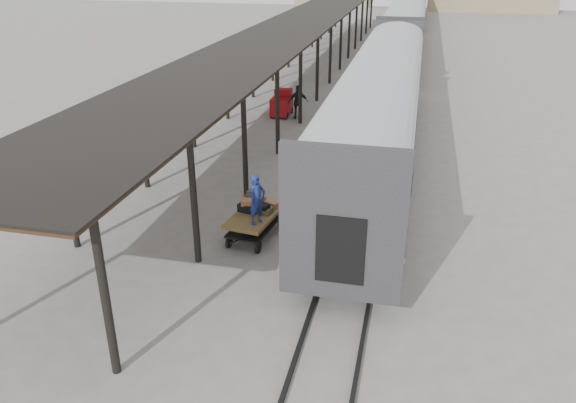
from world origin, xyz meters
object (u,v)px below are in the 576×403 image
at_px(luggage_tug, 282,104).
at_px(porter, 257,199).
at_px(pedestrian, 298,102).
at_px(baggage_cart, 256,219).

height_order(luggage_tug, porter, porter).
bearing_deg(pedestrian, porter, 77.57).
xyz_separation_m(baggage_cart, pedestrian, (-1.57, 13.97, 0.28)).
bearing_deg(pedestrian, luggage_tug, -41.53).
xyz_separation_m(luggage_tug, porter, (2.85, -15.04, 1.01)).
bearing_deg(luggage_tug, baggage_cart, -79.25).
distance_m(porter, pedestrian, 14.75).
xyz_separation_m(luggage_tug, pedestrian, (1.03, -0.42, 0.28)).
relative_size(baggage_cart, porter, 1.59).
relative_size(porter, pedestrian, 0.86).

